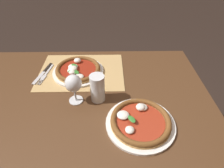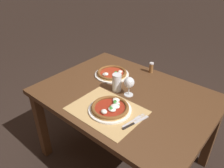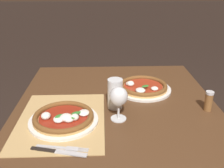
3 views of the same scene
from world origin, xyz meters
name	(u,v)px [view 1 (image 1 of 3)]	position (x,y,z in m)	size (l,w,h in m)	color
dining_table	(84,113)	(0.00, 0.00, 0.64)	(1.32, 0.99, 0.74)	#4C301C
paper_placemat	(82,71)	(0.03, -0.25, 0.74)	(0.50, 0.38, 0.00)	tan
pizza_near	(78,70)	(0.05, -0.24, 0.76)	(0.30, 0.30, 0.05)	silver
pizza_far	(140,121)	(-0.27, 0.15, 0.76)	(0.30, 0.30, 0.05)	silver
wine_glass	(74,84)	(0.03, 0.00, 0.85)	(0.08, 0.08, 0.16)	silver
pint_glass	(98,89)	(-0.08, -0.01, 0.81)	(0.07, 0.07, 0.15)	silver
fork	(46,74)	(0.24, -0.22, 0.75)	(0.05, 0.20, 0.00)	#B7B7BC
knife	(43,73)	(0.26, -0.23, 0.75)	(0.07, 0.21, 0.01)	black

